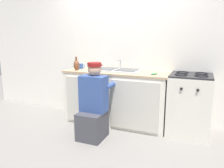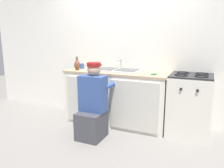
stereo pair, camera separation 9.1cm
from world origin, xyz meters
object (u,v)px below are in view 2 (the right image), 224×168
(stove_range, at_px, (189,105))
(water_glass, at_px, (91,65))
(cell_phone, at_px, (154,74))
(plumber_person, at_px, (93,107))
(sink_double_basin, at_px, (117,70))
(coffee_mug, at_px, (82,66))
(vase_decorative, at_px, (77,65))

(stove_range, bearing_deg, water_glass, 174.90)
(water_glass, relative_size, cell_phone, 0.71)
(plumber_person, bearing_deg, sink_double_basin, 81.57)
(cell_phone, relative_size, coffee_mug, 1.11)
(water_glass, bearing_deg, plumber_person, -60.11)
(water_glass, relative_size, vase_decorative, 0.43)
(stove_range, xyz_separation_m, plumber_person, (-1.28, -0.67, -0.00))
(sink_double_basin, bearing_deg, stove_range, -0.11)
(plumber_person, height_order, cell_phone, plumber_person)
(stove_range, xyz_separation_m, coffee_mug, (-1.87, 0.02, 0.49))
(cell_phone, bearing_deg, vase_decorative, -176.96)
(cell_phone, xyz_separation_m, vase_decorative, (-1.33, -0.07, 0.08))
(plumber_person, relative_size, cell_phone, 7.89)
(plumber_person, distance_m, cell_phone, 1.06)
(sink_double_basin, bearing_deg, coffee_mug, 178.45)
(stove_range, relative_size, vase_decorative, 4.07)
(water_glass, bearing_deg, sink_double_basin, -15.01)
(plumber_person, distance_m, water_glass, 1.08)
(sink_double_basin, relative_size, cell_phone, 5.71)
(sink_double_basin, bearing_deg, plumber_person, -98.43)
(vase_decorative, xyz_separation_m, coffee_mug, (-0.01, 0.17, -0.04))
(stove_range, distance_m, cell_phone, 0.70)
(cell_phone, bearing_deg, water_glass, 169.13)
(sink_double_basin, height_order, vase_decorative, vase_decorative)
(vase_decorative, bearing_deg, stove_range, 4.57)
(cell_phone, height_order, vase_decorative, vase_decorative)
(water_glass, xyz_separation_m, cell_phone, (1.22, -0.24, -0.04))
(water_glass, height_order, vase_decorative, vase_decorative)
(stove_range, xyz_separation_m, cell_phone, (-0.53, -0.08, 0.44))
(sink_double_basin, xyz_separation_m, vase_decorative, (-0.68, -0.15, 0.07))
(water_glass, height_order, coffee_mug, water_glass)
(coffee_mug, bearing_deg, cell_phone, -4.23)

